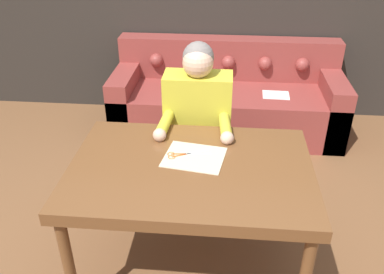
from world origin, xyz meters
The scene contains 6 objects.
ground_plane centered at (0.00, 0.00, 0.00)m, with size 16.00×16.00×0.00m, color brown.
dining_table centered at (0.02, 0.01, 0.69)m, with size 1.31×0.91×0.77m.
couch centered at (0.20, 1.87, 0.30)m, with size 2.17×0.84×0.84m.
person centered at (0.01, 0.63, 0.64)m, with size 0.48×0.56×1.25m.
pattern_paper_main centered at (0.03, 0.09, 0.77)m, with size 0.37×0.33×0.00m.
scissors centered at (-0.04, 0.11, 0.77)m, with size 0.25×0.13×0.01m.
Camera 1 is at (0.18, -1.79, 2.00)m, focal length 38.00 mm.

